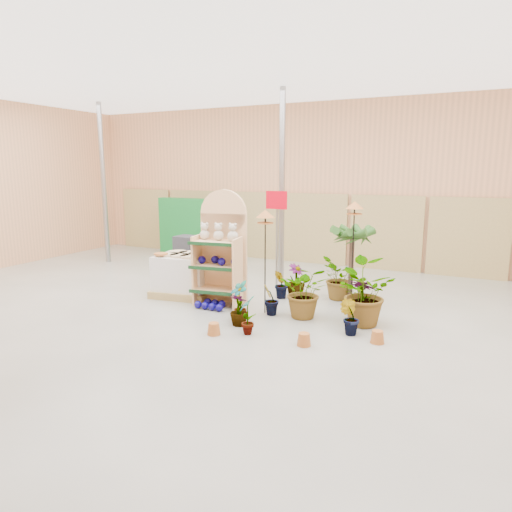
{
  "coord_description": "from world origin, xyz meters",
  "views": [
    {
      "loc": [
        4.14,
        -6.42,
        2.7
      ],
      "look_at": [
        0.3,
        1.5,
        1.0
      ],
      "focal_mm": 32.0,
      "sensor_mm": 36.0,
      "label": 1
    }
  ],
  "objects_px": {
    "pallet_stack": "(185,275)",
    "bird_table_front": "(265,217)",
    "display_shelf": "(221,252)",
    "potted_plant_2": "(305,291)"
  },
  "relations": [
    {
      "from": "display_shelf",
      "to": "potted_plant_2",
      "type": "xyz_separation_m",
      "value": [
        1.84,
        -0.14,
        -0.56
      ]
    },
    {
      "from": "pallet_stack",
      "to": "bird_table_front",
      "type": "distance_m",
      "value": 2.51
    },
    {
      "from": "display_shelf",
      "to": "pallet_stack",
      "type": "bearing_deg",
      "value": 163.25
    },
    {
      "from": "bird_table_front",
      "to": "potted_plant_2",
      "type": "xyz_separation_m",
      "value": [
        0.78,
        0.08,
        -1.32
      ]
    },
    {
      "from": "bird_table_front",
      "to": "potted_plant_2",
      "type": "relative_size",
      "value": 1.99
    },
    {
      "from": "display_shelf",
      "to": "potted_plant_2",
      "type": "relative_size",
      "value": 2.33
    },
    {
      "from": "display_shelf",
      "to": "pallet_stack",
      "type": "height_order",
      "value": "display_shelf"
    },
    {
      "from": "display_shelf",
      "to": "bird_table_front",
      "type": "distance_m",
      "value": 1.33
    },
    {
      "from": "potted_plant_2",
      "to": "display_shelf",
      "type": "bearing_deg",
      "value": 175.64
    },
    {
      "from": "pallet_stack",
      "to": "potted_plant_2",
      "type": "distance_m",
      "value": 2.86
    }
  ]
}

